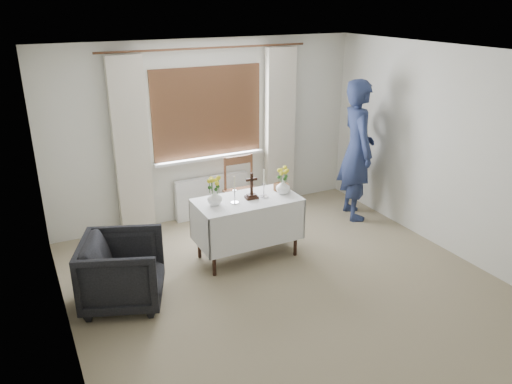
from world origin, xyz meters
TOP-DOWN VIEW (x-y plane):
  - ground at (0.00, 0.00)m, footprint 5.00×5.00m
  - altar_table at (-0.09, 1.06)m, footprint 1.24×0.64m
  - wooden_chair at (0.24, 1.81)m, footprint 0.47×0.47m
  - armchair at (-1.66, 0.74)m, footprint 1.04×1.02m
  - person at (1.84, 1.49)m, footprint 0.67×0.83m
  - radiator at (0.00, 2.42)m, footprint 1.10×0.10m
  - wooden_cross at (-0.03, 1.06)m, footprint 0.16×0.12m
  - candlestick_left at (-0.27, 1.02)m, footprint 0.11×0.11m
  - candlestick_right at (0.12, 1.04)m, footprint 0.12×0.12m
  - flower_vase_left at (-0.49, 1.08)m, footprint 0.23×0.23m
  - flower_vase_right at (0.39, 1.04)m, footprint 0.22×0.22m
  - wicker_basket at (0.43, 1.15)m, footprint 0.23×0.23m

SIDE VIEW (x-z plane):
  - ground at x=0.00m, z-range 0.00..0.00m
  - radiator at x=0.00m, z-range 0.00..0.60m
  - armchair at x=-1.66m, z-range 0.00..0.74m
  - altar_table at x=-0.09m, z-range 0.00..0.76m
  - wooden_chair at x=0.24m, z-range 0.00..1.00m
  - wicker_basket at x=0.43m, z-range 0.76..0.84m
  - flower_vase_right at x=0.39m, z-range 0.76..0.94m
  - flower_vase_left at x=-0.49m, z-range 0.76..0.94m
  - wooden_cross at x=-0.03m, z-range 0.76..1.08m
  - candlestick_left at x=-0.27m, z-range 0.76..1.09m
  - candlestick_right at x=0.12m, z-range 0.76..1.11m
  - person at x=1.84m, z-range 0.00..1.99m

